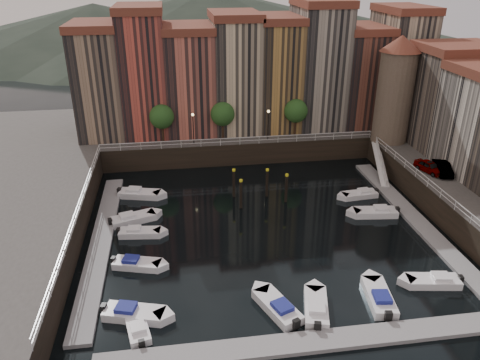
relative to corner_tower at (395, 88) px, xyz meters
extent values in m
plane|color=black|center=(-20.00, -14.50, -10.19)|extent=(200.00, 200.00, 0.00)
cube|color=black|center=(-20.00, 11.50, -8.69)|extent=(80.00, 20.00, 3.00)
cube|color=gray|center=(-36.20, -15.50, -10.02)|extent=(2.00, 28.00, 0.35)
cube|color=gray|center=(-3.80, -15.50, -10.02)|extent=(2.00, 28.00, 0.35)
cube|color=gray|center=(-20.00, -31.50, -10.02)|extent=(30.00, 2.00, 0.35)
cone|color=#2D382D|center=(-50.00, 95.50, -3.19)|extent=(80.00, 80.00, 14.00)
cone|color=#2D382D|center=(-15.00, 95.50, -1.19)|extent=(100.00, 100.00, 18.00)
cone|color=#2D382D|center=(20.00, 95.50, -4.19)|extent=(70.00, 70.00, 12.00)
cube|color=#8B7158|center=(-38.00, 9.00, -0.19)|extent=(6.00, 10.00, 14.00)
cube|color=brown|center=(-38.00, 9.00, 7.31)|extent=(6.30, 10.30, 1.00)
cube|color=#BB493A|center=(-32.10, 9.00, 0.81)|extent=(5.80, 10.00, 16.00)
cube|color=brown|center=(-32.10, 9.00, 9.31)|extent=(6.10, 10.30, 1.00)
cube|color=#BC5F4D|center=(-25.95, 9.00, -0.44)|extent=(6.50, 10.00, 13.50)
cube|color=brown|center=(-25.95, 9.00, 6.81)|extent=(6.80, 10.30, 1.00)
cube|color=beige|center=(-19.60, 9.00, 0.31)|extent=(6.20, 10.00, 15.00)
cube|color=brown|center=(-19.60, 9.00, 8.31)|extent=(6.50, 10.30, 1.00)
cube|color=#AC7F3F|center=(-13.70, 9.00, 0.06)|extent=(5.60, 10.00, 14.50)
cube|color=brown|center=(-13.70, 9.00, 7.81)|extent=(5.90, 10.30, 1.00)
cube|color=gray|center=(-7.70, 9.00, 1.06)|extent=(6.40, 10.00, 16.50)
cube|color=brown|center=(-7.70, 9.00, 9.81)|extent=(6.70, 10.30, 1.00)
cube|color=brown|center=(-1.50, 9.00, -0.69)|extent=(6.00, 10.00, 13.00)
cube|color=brown|center=(-1.50, 9.00, 6.31)|extent=(6.30, 10.30, 1.00)
cube|color=tan|center=(4.45, 9.00, 0.56)|extent=(5.90, 10.00, 15.50)
cube|color=brown|center=(4.45, 9.00, 8.81)|extent=(6.20, 10.30, 1.00)
cube|color=#695C4F|center=(6.50, -2.50, -1.19)|extent=(9.00, 8.00, 12.00)
cube|color=brown|center=(6.50, -2.50, 5.31)|extent=(9.30, 8.30, 1.00)
cylinder|color=#6B5B4C|center=(0.00, 0.00, -1.19)|extent=(4.60, 4.60, 12.00)
cone|color=brown|center=(0.00, 0.00, 5.61)|extent=(5.20, 5.20, 2.00)
cylinder|color=black|center=(-30.00, 3.70, -5.99)|extent=(0.30, 0.30, 2.40)
sphere|color=#1E4719|center=(-30.00, 3.70, -3.59)|extent=(3.20, 3.20, 3.20)
cylinder|color=black|center=(-22.00, 3.70, -5.99)|extent=(0.30, 0.30, 2.40)
sphere|color=#1E4719|center=(-22.00, 3.70, -3.59)|extent=(3.20, 3.20, 3.20)
cylinder|color=black|center=(-12.00, 3.70, -5.99)|extent=(0.30, 0.30, 2.40)
sphere|color=#1E4719|center=(-12.00, 3.70, -3.59)|extent=(3.20, 3.20, 3.20)
cylinder|color=black|center=(-26.00, 2.70, -5.19)|extent=(0.12, 0.12, 4.00)
sphere|color=#FFD88C|center=(-26.00, 2.70, -3.19)|extent=(0.36, 0.36, 0.36)
cylinder|color=black|center=(-16.00, 2.70, -5.19)|extent=(0.12, 0.12, 4.00)
sphere|color=#FFD88C|center=(-16.00, 2.70, -3.19)|extent=(0.36, 0.36, 0.36)
cube|color=white|center=(-20.00, 1.50, -6.24)|extent=(36.00, 0.08, 0.08)
cube|color=white|center=(-20.00, 1.50, -6.69)|extent=(36.00, 0.06, 0.06)
cube|color=white|center=(-2.00, -15.50, -6.24)|extent=(0.08, 34.00, 0.08)
cube|color=white|center=(-2.00, -15.50, -6.69)|extent=(0.06, 34.00, 0.06)
cube|color=white|center=(-38.00, -15.50, -6.24)|extent=(0.08, 34.00, 0.08)
cube|color=white|center=(-38.00, -15.50, -6.69)|extent=(0.06, 34.00, 0.06)
cube|color=white|center=(-2.90, -4.50, -8.44)|extent=(2.78, 8.26, 2.81)
cube|color=white|center=(-2.90, -4.50, -7.94)|extent=(1.93, 8.32, 3.65)
cylinder|color=black|center=(-21.65, -10.42, -8.69)|extent=(0.32, 0.32, 3.60)
cylinder|color=yellow|center=(-21.65, -10.42, -6.84)|extent=(0.36, 0.36, 0.25)
cylinder|color=black|center=(-22.04, -7.54, -8.69)|extent=(0.32, 0.32, 3.60)
cylinder|color=yellow|center=(-22.04, -7.54, -6.84)|extent=(0.36, 0.36, 0.25)
cylinder|color=black|center=(-16.35, -9.73, -8.69)|extent=(0.32, 0.32, 3.60)
cylinder|color=yellow|center=(-16.35, -9.73, -6.84)|extent=(0.36, 0.36, 0.25)
cylinder|color=black|center=(-18.22, -8.00, -8.69)|extent=(0.32, 0.32, 3.60)
cylinder|color=yellow|center=(-18.22, -8.00, -6.84)|extent=(0.36, 0.36, 0.25)
cube|color=white|center=(-32.38, -26.80, -9.88)|extent=(4.98, 3.04, 0.79)
cube|color=navy|center=(-32.99, -26.63, -9.40)|extent=(1.78, 1.64, 0.53)
cube|color=black|center=(-34.72, -26.12, -9.61)|extent=(0.51, 0.61, 0.74)
cube|color=white|center=(-32.49, -20.16, -9.91)|extent=(4.51, 2.71, 0.72)
cube|color=navy|center=(-33.05, -20.00, -9.47)|extent=(1.60, 1.47, 0.48)
cube|color=black|center=(-34.62, -19.56, -9.67)|extent=(0.45, 0.55, 0.67)
cube|color=white|center=(-32.51, -14.70, -9.92)|extent=(4.23, 2.02, 0.70)
cube|color=white|center=(-33.06, -14.64, -9.50)|extent=(1.41, 1.25, 0.46)
cube|color=black|center=(-34.63, -14.47, -9.68)|extent=(0.37, 0.50, 0.65)
cube|color=white|center=(-33.33, -11.80, -9.88)|extent=(4.91, 3.11, 0.78)
cube|color=white|center=(-33.93, -11.99, -9.41)|extent=(1.78, 1.64, 0.52)
cube|color=black|center=(-35.61, -12.54, -9.62)|extent=(0.51, 0.61, 0.73)
cube|color=white|center=(-32.92, -6.01, -9.87)|extent=(5.03, 2.97, 0.80)
cube|color=white|center=(-33.54, -5.84, -9.39)|extent=(1.78, 1.63, 0.54)
cube|color=black|center=(-35.30, -5.38, -9.60)|extent=(0.50, 0.61, 0.75)
cube|color=white|center=(-7.58, -26.39, -9.89)|extent=(4.61, 2.36, 0.75)
cube|color=white|center=(-6.99, -26.48, -9.44)|extent=(1.57, 1.40, 0.50)
cube|color=black|center=(-5.31, -26.75, -9.64)|extent=(0.42, 0.55, 0.70)
cube|color=white|center=(-7.56, -14.26, -9.88)|extent=(4.76, 2.28, 0.78)
cube|color=white|center=(-6.94, -14.33, -9.41)|extent=(1.59, 1.41, 0.52)
cube|color=black|center=(-5.17, -14.53, -9.62)|extent=(0.42, 0.56, 0.73)
cube|color=white|center=(-7.59, -9.85, -9.92)|extent=(4.22, 1.94, 0.70)
cube|color=white|center=(-7.04, -9.80, -9.50)|extent=(1.40, 1.23, 0.46)
cube|color=black|center=(-5.46, -9.66, -9.68)|extent=(0.37, 0.49, 0.65)
cube|color=white|center=(-32.11, -28.21, -9.93)|extent=(2.29, 4.09, 0.66)
cube|color=white|center=(-32.00, -28.73, -9.54)|extent=(1.29, 1.43, 0.44)
cube|color=black|center=(-31.68, -30.18, -9.71)|extent=(0.49, 0.39, 0.61)
cube|color=white|center=(-21.35, -27.66, -9.87)|extent=(3.47, 5.09, 0.81)
cube|color=navy|center=(-21.10, -28.26, -9.38)|extent=(1.77, 1.89, 0.54)
cube|color=black|center=(-20.42, -29.97, -9.60)|extent=(0.64, 0.55, 0.76)
cube|color=white|center=(-18.35, -28.12, -9.88)|extent=(2.85, 4.89, 0.78)
cube|color=white|center=(-18.50, -28.72, -9.41)|extent=(1.57, 1.72, 0.52)
cube|color=black|center=(-18.94, -30.44, -9.62)|extent=(0.60, 0.48, 0.73)
cube|color=white|center=(-12.97, -27.68, -9.87)|extent=(2.49, 4.97, 0.81)
cube|color=navy|center=(-13.06, -28.33, -9.38)|extent=(1.50, 1.68, 0.54)
cube|color=black|center=(-13.31, -30.15, -9.60)|extent=(0.59, 0.45, 0.76)
imported|color=gray|center=(0.05, -10.74, -6.54)|extent=(2.63, 4.13, 1.31)
imported|color=gray|center=(1.31, -11.35, -6.52)|extent=(2.39, 4.30, 1.34)
camera|label=1|loc=(-28.47, -55.90, 14.64)|focal=35.00mm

